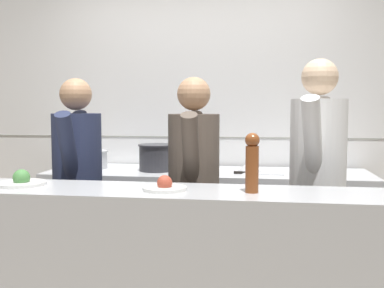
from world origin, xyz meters
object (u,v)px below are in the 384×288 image
at_px(oven_range, 123,223).
at_px(plated_dish_appetiser, 165,186).
at_px(chef_head_cook, 78,184).
at_px(chef_line, 317,180).
at_px(stock_pot, 91,159).
at_px(plated_dish_main, 22,181).
at_px(pepper_mill, 252,161).
at_px(mixing_bowl_steel, 249,166).
at_px(chefs_knife, 254,173).
at_px(sauce_pot, 156,157).
at_px(chef_sous, 194,189).

bearing_deg(oven_range, plated_dish_appetiser, -64.06).
distance_m(chef_head_cook, chef_line, 1.58).
bearing_deg(oven_range, stock_pot, 175.88).
distance_m(plated_dish_main, pepper_mill, 1.27).
xyz_separation_m(stock_pot, mixing_bowl_steel, (1.32, -0.06, -0.03)).
bearing_deg(chef_line, mixing_bowl_steel, 141.89).
bearing_deg(chef_line, chefs_knife, 143.09).
xyz_separation_m(mixing_bowl_steel, chef_head_cook, (-1.14, -0.65, -0.06)).
bearing_deg(sauce_pot, chef_line, -27.62).
bearing_deg(chefs_knife, chef_head_cook, -153.92).
relative_size(sauce_pot, chef_line, 0.17).
bearing_deg(chef_line, chef_sous, -158.10).
bearing_deg(oven_range, chef_head_cook, -97.73).
bearing_deg(plated_dish_main, chef_head_cook, 81.05).
xyz_separation_m(stock_pot, plated_dish_appetiser, (0.91, -1.32, 0.02)).
xyz_separation_m(oven_range, sauce_pot, (0.30, -0.04, 0.56)).
xyz_separation_m(chefs_knife, plated_dish_main, (-1.27, -1.14, 0.10)).
bearing_deg(mixing_bowl_steel, pepper_mill, -88.44).
bearing_deg(chef_sous, pepper_mill, -58.98).
xyz_separation_m(plated_dish_appetiser, chef_sous, (0.07, 0.56, -0.11)).
xyz_separation_m(plated_dish_appetiser, chef_head_cook, (-0.73, 0.60, -0.11)).
bearing_deg(oven_range, chef_sous, -46.20).
bearing_deg(pepper_mill, chefs_knife, 89.79).
bearing_deg(plated_dish_appetiser, chef_line, 36.88).
xyz_separation_m(sauce_pot, chef_line, (1.18, -0.62, -0.06)).
height_order(oven_range, mixing_bowl_steel, mixing_bowl_steel).
relative_size(sauce_pot, chef_head_cook, 0.18).
xyz_separation_m(mixing_bowl_steel, chef_line, (0.44, -0.61, 0.00)).
height_order(plated_dish_appetiser, pepper_mill, pepper_mill).
distance_m(chefs_knife, plated_dish_appetiser, 1.26).
relative_size(mixing_bowl_steel, chef_head_cook, 0.13).
distance_m(chefs_knife, pepper_mill, 1.20).
bearing_deg(plated_dish_appetiser, chef_head_cook, 140.50).
bearing_deg(chefs_knife, plated_dish_main, -137.99).
bearing_deg(pepper_mill, chef_head_cook, 153.12).
relative_size(oven_range, plated_dish_appetiser, 4.98).
bearing_deg(sauce_pot, chef_head_cook, -120.82).
xyz_separation_m(stock_pot, sauce_pot, (0.58, -0.06, 0.03)).
relative_size(oven_range, chef_head_cook, 0.71).
xyz_separation_m(stock_pot, chef_head_cook, (0.18, -0.72, -0.09)).
relative_size(chef_sous, chef_line, 0.94).
distance_m(mixing_bowl_steel, pepper_mill, 1.26).
height_order(oven_range, chefs_knife, chefs_knife).
bearing_deg(stock_pot, sauce_pot, -5.54).
height_order(stock_pot, plated_dish_appetiser, plated_dish_appetiser).
relative_size(sauce_pot, mixing_bowl_steel, 1.44).
relative_size(stock_pot, plated_dish_appetiser, 1.26).
bearing_deg(plated_dish_appetiser, stock_pot, 124.59).
bearing_deg(plated_dish_appetiser, oven_range, 115.94).
xyz_separation_m(stock_pot, pepper_mill, (1.36, -1.31, 0.16)).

